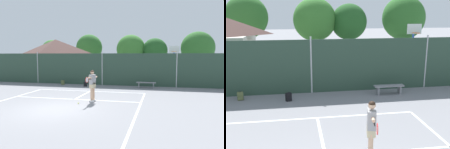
# 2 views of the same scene
# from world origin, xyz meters

# --- Properties ---
(ground_plane) EXTENTS (120.00, 120.00, 0.00)m
(ground_plane) POSITION_xyz_m (0.00, 0.00, 0.00)
(ground_plane) COLOR gray
(court_markings) EXTENTS (8.30, 11.10, 0.01)m
(court_markings) POSITION_xyz_m (0.00, 0.65, 0.00)
(court_markings) COLOR white
(court_markings) RESTS_ON ground
(chainlink_fence) EXTENTS (26.09, 0.09, 3.02)m
(chainlink_fence) POSITION_xyz_m (-0.00, 9.00, 1.44)
(chainlink_fence) COLOR #284233
(chainlink_fence) RESTS_ON ground
(basketball_hoop) EXTENTS (0.90, 0.67, 3.55)m
(basketball_hoop) POSITION_xyz_m (6.34, 10.41, 2.31)
(basketball_hoop) COLOR #284CB2
(basketball_hoop) RESTS_ON ground
(clubhouse_building) EXTENTS (6.19, 5.10, 4.47)m
(clubhouse_building) POSITION_xyz_m (-6.49, 12.75, 2.32)
(clubhouse_building) COLOR beige
(clubhouse_building) RESTS_ON ground
(treeline_backdrop) EXTENTS (24.76, 3.86, 5.78)m
(treeline_backdrop) POSITION_xyz_m (1.01, 20.42, 3.52)
(treeline_backdrop) COLOR brown
(treeline_backdrop) RESTS_ON ground
(tennis_player) EXTENTS (0.33, 1.43, 1.85)m
(tennis_player) POSITION_xyz_m (1.28, 2.10, 1.11)
(tennis_player) COLOR silver
(tennis_player) RESTS_ON ground
(tennis_ball) EXTENTS (0.07, 0.07, 0.07)m
(tennis_ball) POSITION_xyz_m (0.69, 1.38, 0.03)
(tennis_ball) COLOR #CCE033
(tennis_ball) RESTS_ON ground
(backpack_olive) EXTENTS (0.30, 0.27, 0.46)m
(backpack_olive) POSITION_xyz_m (-3.58, 8.33, 0.19)
(backpack_olive) COLOR #566038
(backpack_olive) RESTS_ON ground
(backpack_black) EXTENTS (0.32, 0.31, 0.46)m
(backpack_black) POSITION_xyz_m (-1.21, 7.82, 0.19)
(backpack_black) COLOR black
(backpack_black) RESTS_ON ground
(courtside_bench) EXTENTS (1.60, 0.36, 0.48)m
(courtside_bench) POSITION_xyz_m (4.03, 8.08, 0.36)
(courtside_bench) COLOR gray
(courtside_bench) RESTS_ON ground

